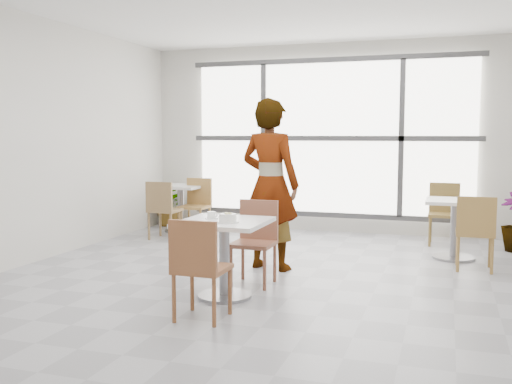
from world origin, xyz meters
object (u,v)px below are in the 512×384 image
(coffee_cup, at_px, (212,216))
(bg_chair_left_far, at_px, (197,202))
(bg_chair_right_near, at_px, (475,228))
(plant_left, at_px, (171,206))
(oatmeal_bowl, at_px, (228,218))
(bg_table_left, at_px, (181,202))
(main_table, at_px, (224,244))
(bg_chair_right_far, at_px, (444,209))
(chair_near, at_px, (198,263))
(bg_chair_left_near, at_px, (163,206))
(bg_table_right, at_px, (455,221))
(chair_far, at_px, (256,236))
(person, at_px, (270,185))

(coffee_cup, bearing_deg, bg_chair_left_far, 116.58)
(bg_chair_right_near, distance_m, plant_left, 5.17)
(oatmeal_bowl, relative_size, bg_table_left, 0.28)
(main_table, xyz_separation_m, bg_chair_right_near, (2.33, 1.89, -0.02))
(coffee_cup, height_order, bg_chair_right_far, bg_chair_right_far)
(main_table, height_order, chair_near, chair_near)
(bg_chair_right_near, bearing_deg, bg_chair_left_far, -18.26)
(bg_table_left, relative_size, bg_chair_left_far, 0.86)
(main_table, bearing_deg, chair_near, -85.50)
(bg_chair_right_near, bearing_deg, bg_chair_left_near, -8.90)
(bg_table_right, relative_size, bg_chair_left_near, 0.86)
(chair_far, height_order, bg_chair_left_far, same)
(chair_far, height_order, bg_chair_left_near, same)
(bg_table_left, relative_size, bg_chair_right_near, 0.86)
(plant_left, bearing_deg, oatmeal_bowl, -56.77)
(bg_chair_left_far, bearing_deg, bg_table_left, 167.40)
(bg_table_right, relative_size, plant_left, 1.08)
(main_table, bearing_deg, coffee_cup, 158.10)
(oatmeal_bowl, bearing_deg, bg_table_left, 121.98)
(bg_chair_left_far, bearing_deg, coffee_cup, -63.42)
(chair_far, xyz_separation_m, bg_table_left, (-2.17, 2.69, -0.01))
(chair_near, bearing_deg, bg_table_right, -122.21)
(main_table, distance_m, bg_table_right, 3.29)
(bg_chair_left_near, bearing_deg, chair_far, 137.15)
(main_table, bearing_deg, bg_table_right, 50.05)
(bg_table_right, xyz_separation_m, bg_chair_right_far, (-0.13, 1.00, 0.01))
(main_table, xyz_separation_m, chair_near, (0.06, -0.74, -0.02))
(chair_far, distance_m, bg_chair_right_near, 2.56)
(bg_chair_left_near, bearing_deg, bg_chair_right_far, -166.53)
(coffee_cup, bearing_deg, bg_table_left, 120.37)
(bg_table_right, height_order, bg_chair_left_far, bg_chair_left_far)
(chair_near, relative_size, person, 0.44)
(main_table, bearing_deg, bg_chair_right_far, 60.66)
(chair_far, height_order, bg_table_right, chair_far)
(bg_chair_right_near, bearing_deg, chair_near, 49.19)
(bg_chair_left_far, xyz_separation_m, bg_chair_right_far, (3.72, 0.29, 0.00))
(chair_far, xyz_separation_m, plant_left, (-2.59, 3.17, -0.15))
(bg_table_left, distance_m, bg_chair_right_near, 4.60)
(chair_near, relative_size, bg_table_right, 1.16)
(coffee_cup, relative_size, bg_chair_left_near, 0.18)
(bg_table_right, height_order, bg_chair_left_near, bg_chair_left_near)
(main_table, xyz_separation_m, oatmeal_bowl, (0.08, -0.12, 0.27))
(chair_near, height_order, plant_left, chair_near)
(person, distance_m, bg_chair_left_near, 2.47)
(oatmeal_bowl, xyz_separation_m, bg_chair_left_near, (-2.08, 2.69, -0.29))
(bg_table_left, bearing_deg, chair_near, -62.42)
(oatmeal_bowl, distance_m, bg_chair_left_near, 3.41)
(bg_chair_left_near, bearing_deg, bg_table_left, -85.33)
(main_table, bearing_deg, bg_chair_left_far, 118.30)
(oatmeal_bowl, height_order, coffee_cup, oatmeal_bowl)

